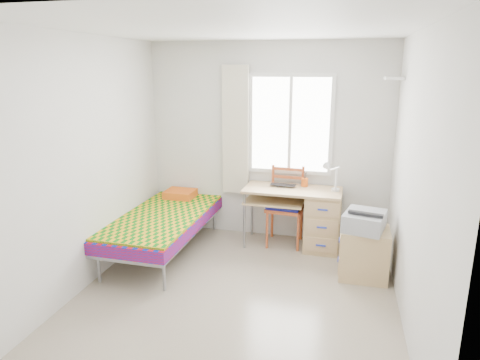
% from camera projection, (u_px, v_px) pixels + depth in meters
% --- Properties ---
extents(floor, '(3.50, 3.50, 0.00)m').
position_uv_depth(floor, '(235.00, 296.00, 4.37)').
color(floor, '#BCAD93').
rests_on(floor, ground).
extents(ceiling, '(3.50, 3.50, 0.00)m').
position_uv_depth(ceiling, '(235.00, 28.00, 3.70)').
color(ceiling, white).
rests_on(ceiling, wall_back).
extents(wall_back, '(3.20, 0.00, 3.20)m').
position_uv_depth(wall_back, '(267.00, 142.00, 5.68)').
color(wall_back, silver).
rests_on(wall_back, ground).
extents(wall_left, '(0.00, 3.50, 3.50)m').
position_uv_depth(wall_left, '(85.00, 164.00, 4.40)').
color(wall_left, silver).
rests_on(wall_left, ground).
extents(wall_right, '(0.00, 3.50, 3.50)m').
position_uv_depth(wall_right, '(415.00, 184.00, 3.67)').
color(wall_right, silver).
rests_on(wall_right, ground).
extents(window, '(1.10, 0.04, 1.30)m').
position_uv_depth(window, '(290.00, 125.00, 5.53)').
color(window, white).
rests_on(window, wall_back).
extents(curtain, '(0.35, 0.05, 1.70)m').
position_uv_depth(curtain, '(236.00, 131.00, 5.67)').
color(curtain, beige).
rests_on(curtain, wall_back).
extents(floating_shelf, '(0.20, 0.32, 0.03)m').
position_uv_depth(floating_shelf, '(394.00, 78.00, 4.80)').
color(floating_shelf, white).
rests_on(floating_shelf, wall_right).
extents(bed, '(0.99, 2.04, 0.87)m').
position_uv_depth(bed, '(166.00, 219.00, 5.38)').
color(bed, gray).
rests_on(bed, floor).
extents(desk, '(1.25, 0.60, 0.77)m').
position_uv_depth(desk, '(317.00, 217.00, 5.46)').
color(desk, tan).
rests_on(desk, floor).
extents(chair, '(0.48, 0.48, 1.03)m').
position_uv_depth(chair, '(286.00, 201.00, 5.58)').
color(chair, '#AA3A21').
rests_on(chair, floor).
extents(cabinet, '(0.53, 0.47, 0.56)m').
position_uv_depth(cabinet, '(364.00, 253.00, 4.73)').
color(cabinet, tan).
rests_on(cabinet, floor).
extents(printer, '(0.50, 0.55, 0.20)m').
position_uv_depth(printer, '(364.00, 220.00, 4.62)').
color(printer, '#A6A8AE').
rests_on(printer, cabinet).
extents(laptop, '(0.35, 0.24, 0.03)m').
position_uv_depth(laptop, '(282.00, 186.00, 5.50)').
color(laptop, black).
rests_on(laptop, desk).
extents(pen_cup, '(0.10, 0.10, 0.11)m').
position_uv_depth(pen_cup, '(305.00, 182.00, 5.55)').
color(pen_cup, orange).
rests_on(pen_cup, desk).
extents(task_lamp, '(0.22, 0.32, 0.40)m').
position_uv_depth(task_lamp, '(331.00, 173.00, 5.19)').
color(task_lamp, white).
rests_on(task_lamp, desk).
extents(book, '(0.20, 0.25, 0.02)m').
position_uv_depth(book, '(274.00, 202.00, 5.51)').
color(book, gray).
rests_on(book, desk).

